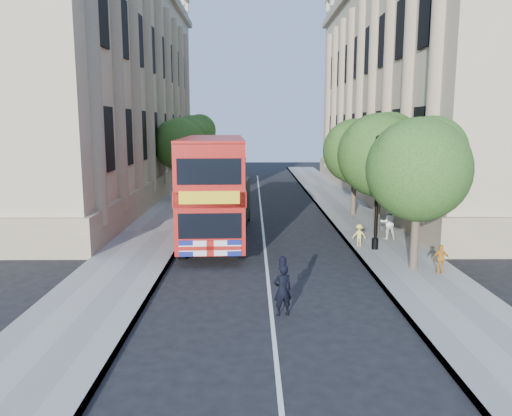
{
  "coord_description": "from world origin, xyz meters",
  "views": [
    {
      "loc": [
        -0.59,
        -16.05,
        5.75
      ],
      "look_at": [
        -0.43,
        4.38,
        2.3
      ],
      "focal_mm": 35.0,
      "sensor_mm": 36.0,
      "label": 1
    }
  ],
  "objects_px": {
    "lamp_post": "(377,197)",
    "box_van": "(231,204)",
    "double_decker_bus": "(214,184)",
    "police_constable": "(282,290)",
    "woman_pedestrian": "(388,222)"
  },
  "relations": [
    {
      "from": "lamp_post",
      "to": "box_van",
      "type": "height_order",
      "value": "lamp_post"
    },
    {
      "from": "lamp_post",
      "to": "double_decker_bus",
      "type": "height_order",
      "value": "lamp_post"
    },
    {
      "from": "lamp_post",
      "to": "police_constable",
      "type": "relative_size",
      "value": 3.24
    },
    {
      "from": "box_van",
      "to": "lamp_post",
      "type": "bearing_deg",
      "value": -36.09
    },
    {
      "from": "lamp_post",
      "to": "box_van",
      "type": "relative_size",
      "value": 1.1
    },
    {
      "from": "lamp_post",
      "to": "double_decker_bus",
      "type": "relative_size",
      "value": 0.47
    },
    {
      "from": "police_constable",
      "to": "woman_pedestrian",
      "type": "distance_m",
      "value": 11.31
    },
    {
      "from": "police_constable",
      "to": "lamp_post",
      "type": "bearing_deg",
      "value": -138.24
    },
    {
      "from": "box_van",
      "to": "woman_pedestrian",
      "type": "bearing_deg",
      "value": -20.76
    },
    {
      "from": "woman_pedestrian",
      "to": "police_constable",
      "type": "bearing_deg",
      "value": 55.05
    },
    {
      "from": "lamp_post",
      "to": "double_decker_bus",
      "type": "bearing_deg",
      "value": 160.13
    },
    {
      "from": "police_constable",
      "to": "woman_pedestrian",
      "type": "bearing_deg",
      "value": -137.6
    },
    {
      "from": "box_van",
      "to": "police_constable",
      "type": "height_order",
      "value": "box_van"
    },
    {
      "from": "box_van",
      "to": "woman_pedestrian",
      "type": "relative_size",
      "value": 2.81
    },
    {
      "from": "double_decker_bus",
      "to": "police_constable",
      "type": "relative_size",
      "value": 6.88
    }
  ]
}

